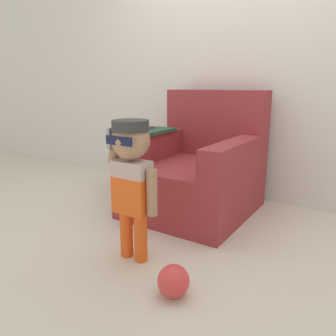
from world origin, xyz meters
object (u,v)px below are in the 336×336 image
object	(u,v)px
armchair	(197,170)
toy_ball	(173,281)
side_table	(127,165)
person_child	(132,169)

from	to	relation	value
armchair	toy_ball	distance (m)	1.29
side_table	toy_ball	bearing A→B (deg)	-42.81
person_child	toy_ball	size ratio (longest dim) A/B	5.13
side_table	toy_ball	size ratio (longest dim) A/B	2.64
person_child	side_table	xyz separation A→B (m)	(-0.91, 1.03, -0.31)
armchair	person_child	xyz separation A→B (m)	(0.08, -0.97, 0.23)
person_child	side_table	world-z (taller)	person_child
armchair	toy_ball	xyz separation A→B (m)	(0.49, -1.16, -0.27)
side_table	toy_ball	distance (m)	1.81
toy_ball	person_child	bearing A→B (deg)	155.19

